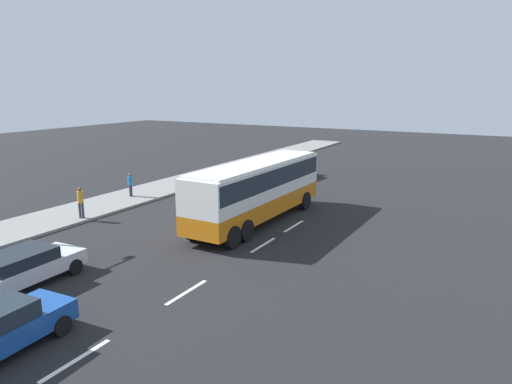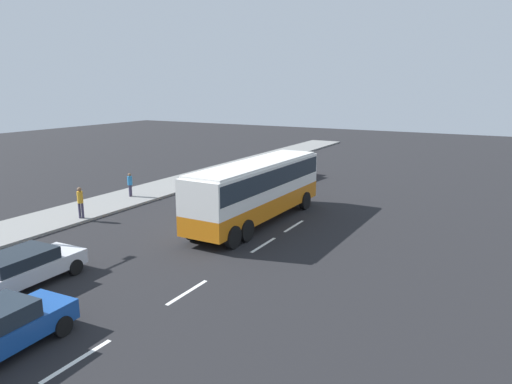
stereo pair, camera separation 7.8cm
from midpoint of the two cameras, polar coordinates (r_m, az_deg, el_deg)
The scene contains 8 objects.
ground_plane at distance 25.46m, azimuth -3.34°, elevation -4.25°, with size 120.00×120.00×0.00m, color black.
sidewalk_curb at distance 31.38m, azimuth -18.15°, elevation -1.45°, with size 80.00×4.00×0.15m, color gray.
lane_centreline at distance 17.79m, azimuth -8.73°, elevation -12.15°, with size 22.94×0.16×0.01m.
coach_bus at distance 25.69m, azimuth 0.07°, elevation 0.82°, with size 11.10×2.79×3.43m.
car_red_compact at distance 38.96m, azimuth 4.27°, elevation 2.95°, with size 4.50×2.25×1.52m.
car_silver_hatch at distance 19.99m, azimuth -26.91°, elevation -8.28°, with size 4.69×2.08×1.39m.
pedestrian_near_curb at distance 28.06m, azimuth -20.84°, elevation -0.95°, with size 0.32×0.32×1.79m.
pedestrian_at_crossing at distance 32.63m, azimuth -15.28°, elevation 1.06°, with size 0.32×0.32×1.60m.
Camera 2 is at (-20.55, -13.03, 7.48)m, focal length 32.59 mm.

